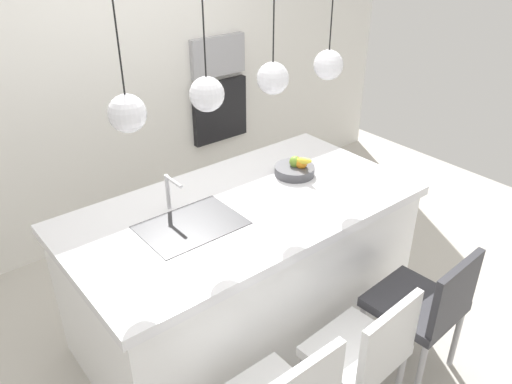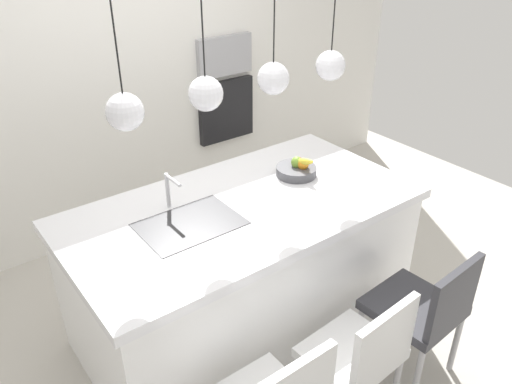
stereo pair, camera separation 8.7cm
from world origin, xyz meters
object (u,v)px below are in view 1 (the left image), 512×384
oven (219,110)px  chair_far (425,304)px  microwave (217,56)px  fruit_bowl (296,168)px  chair_middle (365,350)px

oven → chair_far: 2.60m
microwave → oven: bearing=0.0°
fruit_bowl → oven: oven is taller
fruit_bowl → chair_far: (0.05, -1.06, -0.47)m
fruit_bowl → microwave: bearing=73.7°
chair_middle → chair_far: 0.51m
microwave → chair_middle: size_ratio=0.64×
fruit_bowl → microwave: 1.60m
chair_middle → fruit_bowl: bearing=66.4°
microwave → chair_middle: (-0.90, -2.54, -0.88)m
oven → chair_far: (-0.39, -2.54, -0.35)m
chair_middle → chair_far: size_ratio=0.96×
oven → fruit_bowl: bearing=-106.3°
fruit_bowl → chair_middle: 1.25m
chair_far → microwave: bearing=81.4°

